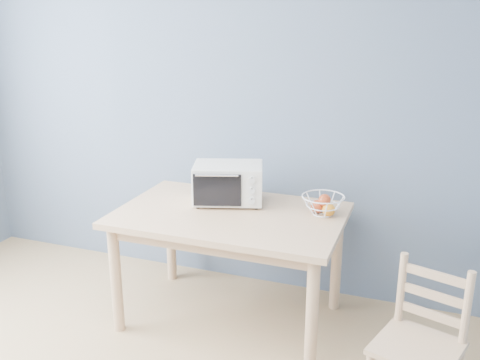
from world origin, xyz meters
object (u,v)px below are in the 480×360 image
(dining_chair, at_px, (419,347))
(fruit_basket, at_px, (324,204))
(toaster_oven, at_px, (225,183))
(dining_table, at_px, (230,227))

(dining_chair, bearing_deg, fruit_basket, 150.41)
(toaster_oven, height_order, dining_chair, toaster_oven)
(dining_chair, bearing_deg, dining_table, 174.04)
(dining_table, distance_m, fruit_basket, 0.60)
(toaster_oven, relative_size, dining_chair, 0.64)
(dining_table, bearing_deg, dining_chair, -23.87)
(fruit_basket, height_order, dining_chair, fruit_basket)
(toaster_oven, relative_size, fruit_basket, 1.48)
(fruit_basket, bearing_deg, dining_chair, -47.50)
(dining_table, xyz_separation_m, dining_chair, (1.18, -0.52, -0.25))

